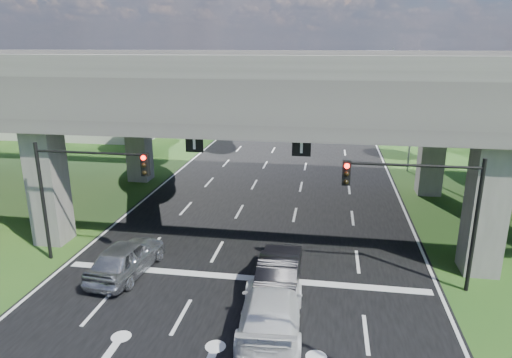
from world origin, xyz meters
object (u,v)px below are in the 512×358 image
(car_dark, at_px, (280,270))
(car_white, at_px, (271,310))
(signal_right, at_px, (425,199))
(signal_left, at_px, (81,182))
(car_silver, at_px, (127,258))
(streetlight_beyond, at_px, (387,85))
(streetlight_far, at_px, (409,102))

(car_dark, height_order, car_white, car_white)
(signal_right, bearing_deg, car_dark, -171.11)
(car_dark, bearing_deg, signal_left, -6.34)
(car_white, bearing_deg, signal_right, -148.62)
(signal_left, bearing_deg, signal_right, 0.00)
(signal_right, height_order, car_white, signal_right)
(car_silver, distance_m, car_white, 7.94)
(signal_left, distance_m, car_silver, 4.22)
(streetlight_beyond, bearing_deg, car_white, -101.60)
(streetlight_beyond, xyz_separation_m, car_white, (-8.26, -40.26, -4.99))
(signal_left, height_order, car_white, signal_left)
(car_silver, xyz_separation_m, car_dark, (7.20, 0.00, -0.01))
(streetlight_beyond, distance_m, car_silver, 40.42)
(car_silver, height_order, car_dark, car_silver)
(streetlight_far, xyz_separation_m, car_dark, (-8.30, -21.00, -5.00))
(signal_right, height_order, streetlight_beyond, streetlight_beyond)
(car_silver, relative_size, car_white, 0.85)
(car_white, bearing_deg, streetlight_beyond, -105.27)
(signal_right, bearing_deg, streetlight_beyond, 86.39)
(car_silver, distance_m, car_dark, 7.20)
(car_dark, bearing_deg, car_silver, -0.75)
(signal_left, relative_size, streetlight_far, 0.60)
(signal_right, relative_size, car_white, 1.05)
(signal_left, bearing_deg, streetlight_far, 48.22)
(signal_left, distance_m, car_dark, 10.23)
(signal_right, distance_m, signal_left, 15.65)
(streetlight_far, distance_m, car_white, 26.11)
(car_white, bearing_deg, streetlight_far, -112.48)
(car_silver, bearing_deg, signal_right, -170.12)
(signal_left, relative_size, car_dark, 1.21)
(streetlight_far, height_order, car_dark, streetlight_far)
(streetlight_far, relative_size, streetlight_beyond, 1.00)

